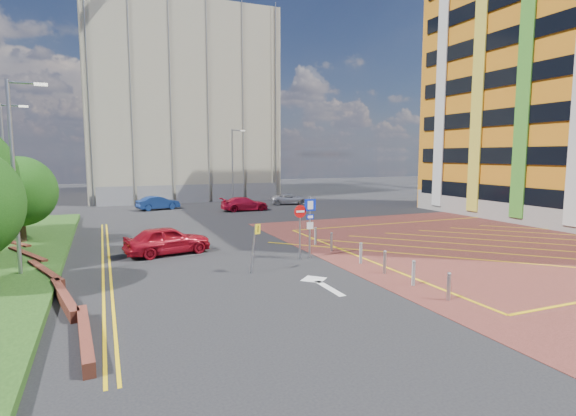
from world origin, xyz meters
TOP-DOWN VIEW (x-y plane):
  - ground at (0.00, 0.00)m, footprint 140.00×140.00m
  - forecourt at (14.00, 0.00)m, footprint 26.00×26.00m
  - retaining_wall at (-11.80, 2.00)m, footprint 6.06×20.33m
  - tree_c at (-13.50, 10.00)m, footprint 4.00×4.00m
  - lamp_left_near at (-12.42, 2.00)m, footprint 1.53×0.16m
  - lamp_left_far at (-14.42, 12.00)m, footprint 1.53×0.16m
  - lamp_back at (4.08, 28.00)m, footprint 1.53×0.16m
  - sign_cluster at (0.30, 0.98)m, footprint 1.17×0.12m
  - warning_sign at (-3.00, -0.69)m, footprint 0.57×0.38m
  - bollard_row at (2.30, -1.67)m, footprint 0.14×11.14m
  - construction_building at (0.00, 40.00)m, footprint 21.20×19.20m
  - construction_fence at (1.00, 30.00)m, footprint 21.60×0.06m
  - car_red_left at (-6.07, 4.77)m, footprint 4.73×2.65m
  - car_blue_back at (-4.26, 25.00)m, footprint 4.22×2.35m
  - car_red_back at (3.19, 21.07)m, footprint 4.49×1.84m
  - car_silver_back at (9.25, 24.47)m, footprint 4.38×2.79m

SIDE VIEW (x-z plane):
  - ground at x=0.00m, z-range 0.00..0.00m
  - forecourt at x=14.00m, z-range 0.00..0.02m
  - retaining_wall at x=-11.80m, z-range 0.00..0.40m
  - bollard_row at x=2.30m, z-range 0.02..0.92m
  - car_silver_back at x=9.25m, z-range 0.00..1.13m
  - car_red_back at x=3.19m, z-range 0.00..1.30m
  - car_blue_back at x=-4.26m, z-range 0.00..1.32m
  - car_red_left at x=-6.07m, z-range 0.00..1.52m
  - construction_fence at x=1.00m, z-range 0.00..2.00m
  - warning_sign at x=-3.00m, z-range 0.31..2.55m
  - sign_cluster at x=0.30m, z-range 0.35..3.55m
  - tree_c at x=-13.50m, z-range 0.74..5.64m
  - lamp_back at x=4.08m, z-range 0.36..8.36m
  - lamp_left_near at x=-12.42m, z-range 0.66..8.66m
  - lamp_left_far at x=-14.42m, z-range 0.66..8.66m
  - construction_building at x=0.00m, z-range 0.00..22.00m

